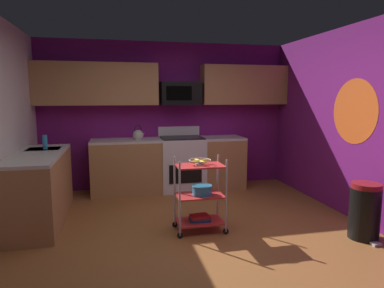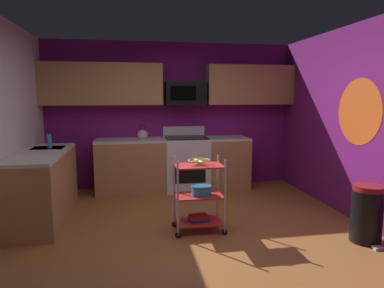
{
  "view_description": "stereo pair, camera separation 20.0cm",
  "coord_description": "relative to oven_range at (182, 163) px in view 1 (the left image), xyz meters",
  "views": [
    {
      "loc": [
        -0.89,
        -3.7,
        1.66
      ],
      "look_at": [
        0.04,
        0.46,
        1.05
      ],
      "focal_mm": 31.75,
      "sensor_mm": 36.0,
      "label": 1
    },
    {
      "loc": [
        -0.69,
        -3.74,
        1.66
      ],
      "look_at": [
        0.04,
        0.46,
        1.05
      ],
      "focal_mm": 31.75,
      "sensor_mm": 36.0,
      "label": 2
    }
  ],
  "objects": [
    {
      "name": "mixing_bowl_large",
      "position": [
        -0.11,
        -1.91,
        0.04
      ],
      "size": [
        0.25,
        0.25,
        0.11
      ],
      "color": "#338CBF",
      "rests_on": "rolling_cart"
    },
    {
      "name": "oven_range",
      "position": [
        0.0,
        0.0,
        0.0
      ],
      "size": [
        0.76,
        0.65,
        1.1
      ],
      "color": "white",
      "rests_on": "ground"
    },
    {
      "name": "rolling_cart",
      "position": [
        -0.14,
        -1.91,
        -0.03
      ],
      "size": [
        0.63,
        0.37,
        0.91
      ],
      "color": "silver",
      "rests_on": "ground"
    },
    {
      "name": "upper_cabinets",
      "position": [
        -0.27,
        0.13,
        1.37
      ],
      "size": [
        4.4,
        0.33,
        0.7
      ],
      "color": "#B27F4C"
    },
    {
      "name": "fruit_bowl",
      "position": [
        -0.14,
        -1.91,
        0.4
      ],
      "size": [
        0.27,
        0.27,
        0.07
      ],
      "color": "silver",
      "rests_on": "rolling_cart"
    },
    {
      "name": "kettle",
      "position": [
        -0.76,
        -0.0,
        0.52
      ],
      "size": [
        0.21,
        0.18,
        0.26
      ],
      "color": "beige",
      "rests_on": "counter_run"
    },
    {
      "name": "floor",
      "position": [
        -0.22,
        -2.1,
        -0.5
      ],
      "size": [
        4.4,
        4.8,
        0.04
      ],
      "primitive_type": "cube",
      "color": "#995B2D",
      "rests_on": "ground"
    },
    {
      "name": "wall_flower_decal",
      "position": [
        1.98,
        -1.87,
        0.97
      ],
      "size": [
        0.0,
        0.87,
        0.87
      ],
      "primitive_type": "cylinder",
      "rotation": [
        0.0,
        1.57,
        0.0
      ],
      "color": "#E5591E"
    },
    {
      "name": "wall_right",
      "position": [
        2.01,
        -2.1,
        0.82
      ],
      "size": [
        0.06,
        4.8,
        2.6
      ],
      "primitive_type": "cube",
      "color": "#751970",
      "rests_on": "ground"
    },
    {
      "name": "counter_run",
      "position": [
        -0.97,
        -0.45,
        -0.01
      ],
      "size": [
        3.53,
        2.3,
        0.92
      ],
      "color": "#B27F4C",
      "rests_on": "ground"
    },
    {
      "name": "dish_soap_bottle",
      "position": [
        -2.09,
        -0.82,
        0.54
      ],
      "size": [
        0.06,
        0.06,
        0.2
      ],
      "primitive_type": "cylinder",
      "color": "#2D8CBF",
      "rests_on": "counter_run"
    },
    {
      "name": "wall_back",
      "position": [
        -0.22,
        0.33,
        0.82
      ],
      "size": [
        4.52,
        0.06,
        2.6
      ],
      "primitive_type": "cube",
      "color": "#751970",
      "rests_on": "ground"
    },
    {
      "name": "trash_can",
      "position": [
        1.68,
        -2.54,
        -0.15
      ],
      "size": [
        0.34,
        0.42,
        0.66
      ],
      "color": "black",
      "rests_on": "ground"
    },
    {
      "name": "microwave",
      "position": [
        -0.0,
        0.1,
        1.22
      ],
      "size": [
        0.7,
        0.39,
        0.4
      ],
      "color": "black"
    },
    {
      "name": "book_stack",
      "position": [
        -0.14,
        -1.91,
        -0.32
      ],
      "size": [
        0.25,
        0.19,
        0.07
      ],
      "color": "#1E4C8C",
      "rests_on": "rolling_cart"
    }
  ]
}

